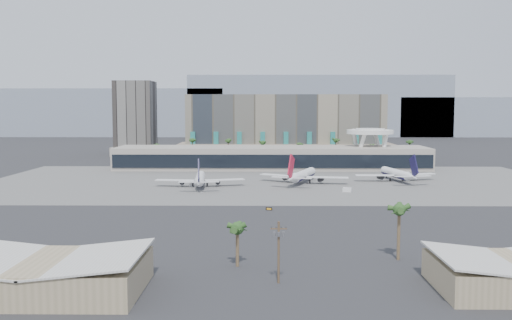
{
  "coord_description": "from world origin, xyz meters",
  "views": [
    {
      "loc": [
        -5.1,
        -202.67,
        33.6
      ],
      "look_at": [
        -7.87,
        40.0,
        11.17
      ],
      "focal_mm": 40.0,
      "sensor_mm": 36.0,
      "label": 1
    }
  ],
  "objects_px": {
    "utility_pole": "(279,247)",
    "taxiway_sign": "(269,209)",
    "airliner_centre": "(302,175)",
    "service_vehicle_b": "(347,190)",
    "service_vehicle_a": "(194,184)",
    "airliner_left": "(200,179)",
    "airliner_right": "(397,174)"
  },
  "relations": [
    {
      "from": "utility_pole",
      "to": "service_vehicle_b",
      "type": "relative_size",
      "value": 3.58
    },
    {
      "from": "utility_pole",
      "to": "airliner_right",
      "type": "bearing_deg",
      "value": 69.0
    },
    {
      "from": "airliner_centre",
      "to": "airliner_right",
      "type": "distance_m",
      "value": 44.4
    },
    {
      "from": "utility_pole",
      "to": "taxiway_sign",
      "type": "bearing_deg",
      "value": 90.7
    },
    {
      "from": "airliner_left",
      "to": "taxiway_sign",
      "type": "bearing_deg",
      "value": -67.2
    },
    {
      "from": "service_vehicle_a",
      "to": "airliner_left",
      "type": "bearing_deg",
      "value": -27.85
    },
    {
      "from": "service_vehicle_a",
      "to": "taxiway_sign",
      "type": "xyz_separation_m",
      "value": [
        31.38,
        -56.33,
        -0.46
      ]
    },
    {
      "from": "airliner_centre",
      "to": "service_vehicle_b",
      "type": "distance_m",
      "value": 30.69
    },
    {
      "from": "utility_pole",
      "to": "taxiway_sign",
      "type": "distance_m",
      "value": 78.07
    },
    {
      "from": "utility_pole",
      "to": "service_vehicle_b",
      "type": "distance_m",
      "value": 122.74
    },
    {
      "from": "airliner_right",
      "to": "taxiway_sign",
      "type": "distance_m",
      "value": 95.2
    },
    {
      "from": "airliner_right",
      "to": "service_vehicle_b",
      "type": "bearing_deg",
      "value": -140.41
    },
    {
      "from": "airliner_left",
      "to": "taxiway_sign",
      "type": "distance_m",
      "value": 62.17
    },
    {
      "from": "utility_pole",
      "to": "service_vehicle_a",
      "type": "bearing_deg",
      "value": 103.55
    },
    {
      "from": "service_vehicle_a",
      "to": "airliner_centre",
      "type": "bearing_deg",
      "value": 9.69
    },
    {
      "from": "airliner_centre",
      "to": "service_vehicle_b",
      "type": "relative_size",
      "value": 12.05
    },
    {
      "from": "service_vehicle_b",
      "to": "airliner_left",
      "type": "bearing_deg",
      "value": -174.2
    },
    {
      "from": "service_vehicle_b",
      "to": "taxiway_sign",
      "type": "height_order",
      "value": "service_vehicle_b"
    },
    {
      "from": "airliner_right",
      "to": "taxiway_sign",
      "type": "relative_size",
      "value": 18.72
    },
    {
      "from": "airliner_right",
      "to": "service_vehicle_a",
      "type": "distance_m",
      "value": 92.55
    },
    {
      "from": "airliner_left",
      "to": "airliner_centre",
      "type": "xyz_separation_m",
      "value": [
        44.26,
        11.83,
        0.24
      ]
    },
    {
      "from": "airliner_centre",
      "to": "service_vehicle_b",
      "type": "height_order",
      "value": "airliner_centre"
    },
    {
      "from": "utility_pole",
      "to": "airliner_right",
      "type": "height_order",
      "value": "airliner_right"
    },
    {
      "from": "service_vehicle_a",
      "to": "taxiway_sign",
      "type": "distance_m",
      "value": 64.48
    },
    {
      "from": "airliner_left",
      "to": "taxiway_sign",
      "type": "height_order",
      "value": "airliner_left"
    },
    {
      "from": "airliner_left",
      "to": "service_vehicle_b",
      "type": "height_order",
      "value": "airliner_left"
    },
    {
      "from": "utility_pole",
      "to": "airliner_centre",
      "type": "height_order",
      "value": "airliner_centre"
    },
    {
      "from": "utility_pole",
      "to": "taxiway_sign",
      "type": "relative_size",
      "value": 5.68
    },
    {
      "from": "service_vehicle_b",
      "to": "taxiway_sign",
      "type": "relative_size",
      "value": 1.58
    },
    {
      "from": "airliner_left",
      "to": "airliner_right",
      "type": "relative_size",
      "value": 0.99
    },
    {
      "from": "taxiway_sign",
      "to": "airliner_right",
      "type": "bearing_deg",
      "value": 69.67
    },
    {
      "from": "airliner_right",
      "to": "service_vehicle_a",
      "type": "xyz_separation_m",
      "value": [
        -90.74,
        -18.04,
        -2.53
      ]
    }
  ]
}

